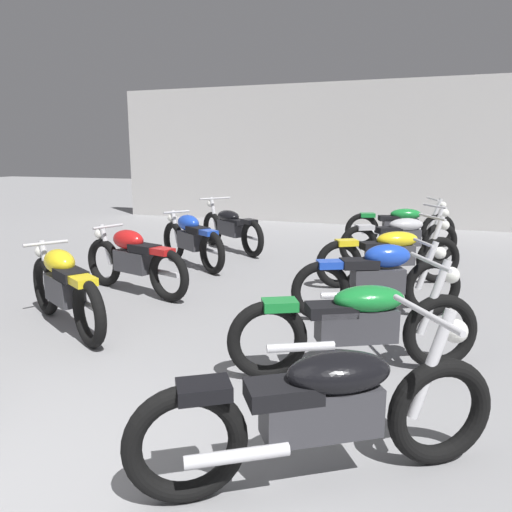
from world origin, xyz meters
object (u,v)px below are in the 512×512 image
motorcycle_right_row_3 (391,254)px  motorcycle_right_row_4 (401,237)px  motorcycle_left_row_2 (134,259)px  motorcycle_right_row_0 (323,408)px  motorcycle_right_row_5 (401,224)px  motorcycle_right_row_1 (358,323)px  motorcycle_left_row_4 (231,227)px  motorcycle_left_row_3 (191,239)px  motorcycle_right_row_2 (378,278)px  motorcycle_left_row_1 (64,287)px

motorcycle_right_row_3 → motorcycle_right_row_4: bearing=88.9°
motorcycle_left_row_2 → motorcycle_right_row_3: (3.17, 1.57, -0.01)m
motorcycle_right_row_0 → motorcycle_right_row_5: same height
motorcycle_right_row_5 → motorcycle_right_row_1: bearing=-89.3°
motorcycle_left_row_4 → motorcycle_left_row_3: bearing=-93.0°
motorcycle_right_row_1 → motorcycle_right_row_3: 3.10m
motorcycle_left_row_2 → motorcycle_right_row_3: size_ratio=1.00×
motorcycle_right_row_4 → motorcycle_right_row_1: bearing=-90.4°
motorcycle_left_row_3 → motorcycle_right_row_2: 3.59m
motorcycle_right_row_1 → motorcycle_right_row_4: same height
motorcycle_right_row_0 → motorcycle_right_row_2: motorcycle_right_row_0 is taller
motorcycle_right_row_1 → motorcycle_right_row_3: (0.00, 3.10, 0.00)m
motorcycle_right_row_2 → motorcycle_right_row_4: bearing=89.4°
motorcycle_right_row_2 → motorcycle_right_row_4: size_ratio=0.96×
motorcycle_left_row_2 → motorcycle_right_row_0: (3.20, -3.03, -0.01)m
motorcycle_left_row_1 → motorcycle_right_row_2: size_ratio=0.96×
motorcycle_right_row_2 → motorcycle_right_row_3: (0.00, 1.53, -0.01)m
motorcycle_left_row_3 → motorcycle_right_row_5: (3.11, 2.98, -0.01)m
motorcycle_right_row_1 → motorcycle_right_row_2: (-0.00, 1.57, 0.01)m
motorcycle_right_row_2 → motorcycle_right_row_5: (-0.07, 4.64, -0.01)m
motorcycle_right_row_1 → motorcycle_right_row_3: bearing=90.0°
motorcycle_right_row_2 → motorcycle_right_row_5: 4.64m
motorcycle_left_row_2 → motorcycle_right_row_2: bearing=0.8°
motorcycle_right_row_0 → motorcycle_right_row_4: 6.15m
motorcycle_right_row_4 → motorcycle_right_row_3: bearing=-91.1°
motorcycle_right_row_0 → motorcycle_right_row_1: size_ratio=0.95×
motorcycle_right_row_3 → motorcycle_left_row_1: bearing=-135.6°
motorcycle_left_row_1 → motorcycle_left_row_2: bearing=93.7°
motorcycle_left_row_1 → motorcycle_left_row_2: (-0.09, 1.44, 0.00)m
motorcycle_right_row_0 → motorcycle_right_row_4: (0.00, 6.15, 0.00)m
motorcycle_left_row_2 → motorcycle_right_row_1: (3.17, -1.53, -0.01)m
motorcycle_left_row_3 → motorcycle_right_row_1: size_ratio=0.85×
motorcycle_left_row_4 → motorcycle_right_row_2: 4.43m
motorcycle_left_row_4 → motorcycle_right_row_2: size_ratio=0.99×
motorcycle_right_row_3 → motorcycle_right_row_5: 3.12m
motorcycle_right_row_0 → motorcycle_left_row_2: bearing=136.6°
motorcycle_right_row_4 → motorcycle_left_row_3: bearing=-156.3°
motorcycle_left_row_2 → motorcycle_right_row_2: size_ratio=1.05×
motorcycle_left_row_4 → motorcycle_left_row_2: bearing=-91.1°
motorcycle_left_row_1 → motorcycle_right_row_1: (3.08, -0.08, -0.01)m
motorcycle_left_row_1 → motorcycle_right_row_4: (3.11, 4.57, -0.01)m
motorcycle_left_row_3 → motorcycle_right_row_3: 3.19m
motorcycle_right_row_3 → motorcycle_right_row_5: bearing=91.4°
motorcycle_left_row_2 → motorcycle_right_row_1: motorcycle_right_row_1 is taller
motorcycle_left_row_4 → motorcycle_right_row_3: size_ratio=0.94×
motorcycle_left_row_1 → motorcycle_left_row_2: size_ratio=0.91×
motorcycle_left_row_2 → motorcycle_right_row_4: 4.47m
motorcycle_left_row_2 → motorcycle_right_row_4: (3.20, 3.12, -0.01)m
motorcycle_left_row_1 → motorcycle_right_row_2: same height
motorcycle_right_row_0 → motorcycle_right_row_4: same height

